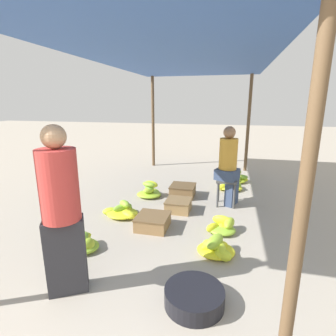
% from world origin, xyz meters
% --- Properties ---
extents(canopy_post_front_right, '(0.08, 0.08, 2.41)m').
position_xyz_m(canopy_post_front_right, '(1.25, 0.30, 1.21)').
color(canopy_post_front_right, brown).
rests_on(canopy_post_front_right, ground).
extents(canopy_post_back_left, '(0.08, 0.08, 2.41)m').
position_xyz_m(canopy_post_back_left, '(-1.25, 5.76, 1.21)').
color(canopy_post_back_left, brown).
rests_on(canopy_post_back_left, ground).
extents(canopy_post_back_right, '(0.08, 0.08, 2.41)m').
position_xyz_m(canopy_post_back_right, '(1.25, 5.76, 1.21)').
color(canopy_post_back_right, brown).
rests_on(canopy_post_back_right, ground).
extents(canopy_tarp, '(2.91, 5.86, 0.04)m').
position_xyz_m(canopy_tarp, '(0.00, 3.03, 2.43)').
color(canopy_tarp, '#33569E').
rests_on(canopy_tarp, canopy_post_front_left).
extents(vendor_foreground, '(0.46, 0.46, 1.58)m').
position_xyz_m(vendor_foreground, '(-0.59, 0.69, 0.82)').
color(vendor_foreground, '#2D2D33').
rests_on(vendor_foreground, ground).
extents(stool, '(0.34, 0.34, 0.47)m').
position_xyz_m(stool, '(0.82, 3.22, 0.37)').
color(stool, '#4C4C4C').
rests_on(stool, ground).
extents(vendor_seated, '(0.44, 0.44, 1.37)m').
position_xyz_m(vendor_seated, '(0.84, 3.23, 0.72)').
color(vendor_seated, '#384766').
rests_on(vendor_seated, ground).
extents(basin_black, '(0.54, 0.54, 0.16)m').
position_xyz_m(basin_black, '(0.61, 0.78, 0.08)').
color(basin_black, black).
rests_on(basin_black, ground).
extents(banana_pile_left_0, '(0.64, 0.50, 0.25)m').
position_xyz_m(banana_pile_left_0, '(-0.76, 2.37, 0.07)').
color(banana_pile_left_0, '#CAD528').
rests_on(banana_pile_left_0, ground).
extents(banana_pile_left_1, '(0.40, 0.40, 0.20)m').
position_xyz_m(banana_pile_left_1, '(-0.83, 1.35, 0.08)').
color(banana_pile_left_1, '#B4CC2C').
rests_on(banana_pile_left_1, ground).
extents(banana_pile_left_2, '(0.47, 0.56, 0.31)m').
position_xyz_m(banana_pile_left_2, '(-0.59, 3.31, 0.12)').
color(banana_pile_left_2, '#9DC330').
rests_on(banana_pile_left_2, ground).
extents(banana_pile_right_0, '(0.54, 0.50, 0.23)m').
position_xyz_m(banana_pile_right_0, '(0.89, 4.09, 0.08)').
color(banana_pile_right_0, yellow).
rests_on(banana_pile_right_0, ground).
extents(banana_pile_right_1, '(0.43, 0.40, 0.21)m').
position_xyz_m(banana_pile_right_1, '(0.81, 2.21, 0.08)').
color(banana_pile_right_1, '#A9C82E').
rests_on(banana_pile_right_1, ground).
extents(banana_pile_right_2, '(0.45, 0.43, 0.23)m').
position_xyz_m(banana_pile_right_2, '(0.75, 1.61, 0.09)').
color(banana_pile_right_2, '#93BF32').
rests_on(banana_pile_right_2, ground).
extents(banana_pile_right_3, '(0.56, 0.42, 0.29)m').
position_xyz_m(banana_pile_right_3, '(1.02, 4.62, 0.10)').
color(banana_pile_right_3, '#BCCF2B').
rests_on(banana_pile_right_3, ground).
extents(crate_near, '(0.41, 0.41, 0.19)m').
position_xyz_m(crate_near, '(0.06, 2.77, 0.10)').
color(crate_near, '#9E7A4C').
rests_on(crate_near, ground).
extents(crate_mid, '(0.46, 0.46, 0.22)m').
position_xyz_m(crate_mid, '(0.01, 3.48, 0.11)').
color(crate_mid, brown).
rests_on(crate_mid, ground).
extents(crate_far, '(0.45, 0.45, 0.19)m').
position_xyz_m(crate_far, '(-0.17, 2.09, 0.10)').
color(crate_far, olive).
rests_on(crate_far, ground).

